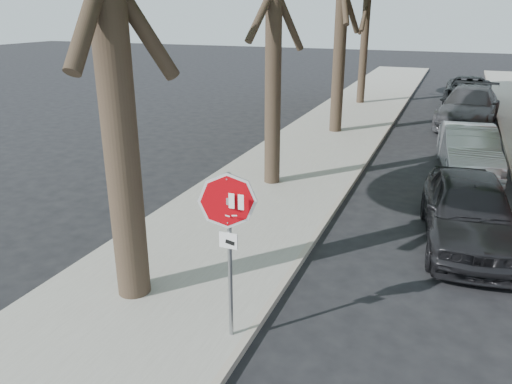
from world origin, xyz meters
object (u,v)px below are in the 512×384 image
car_b (468,150)px  car_d (468,90)px  stop_sign (229,225)px  car_a (469,211)px  car_c (469,107)px

car_b → car_d: bearing=83.2°
car_d → stop_sign: bearing=-97.5°
stop_sign → car_a: (3.30, 5.00, -1.19)m
stop_sign → car_c: bearing=79.5°
car_c → stop_sign: bearing=-94.3°
car_c → car_d: (0.00, 5.67, -0.11)m
car_b → car_d: (0.00, 12.90, -0.00)m
car_b → car_c: (0.00, 7.23, 0.11)m
car_a → car_c: car_c is taller
car_a → car_d: car_a is taller
car_d → car_b: bearing=-89.4°
car_d → car_a: bearing=-89.4°
car_b → car_c: car_c is taller
car_a → car_c: (0.00, 12.73, 0.05)m
car_c → car_a: bearing=-83.8°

